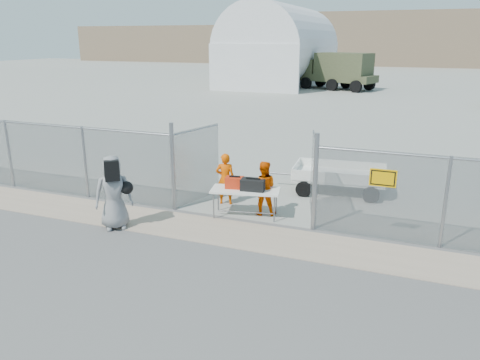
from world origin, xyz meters
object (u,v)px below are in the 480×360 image
at_px(folding_table, 245,203).
at_px(security_worker_right, 263,188).
at_px(visitor, 113,193).
at_px(utility_trailer, 339,178).
at_px(security_worker_left, 225,179).

xyz_separation_m(folding_table, security_worker_right, (0.39, 0.33, 0.37)).
distance_m(visitor, utility_trailer, 7.01).
height_order(security_worker_right, utility_trailer, security_worker_right).
bearing_deg(visitor, security_worker_left, 15.85).
relative_size(folding_table, security_worker_left, 1.20).
bearing_deg(visitor, utility_trailer, 7.50).
height_order(folding_table, visitor, visitor).
distance_m(folding_table, security_worker_right, 0.63).
relative_size(security_worker_right, visitor, 0.79).
bearing_deg(security_worker_right, folding_table, 24.48).
distance_m(security_worker_left, security_worker_right, 1.36).
relative_size(folding_table, utility_trailer, 0.50).
xyz_separation_m(visitor, utility_trailer, (4.85, 5.04, -0.51)).
bearing_deg(security_worker_right, visitor, 19.62).
bearing_deg(security_worker_right, security_worker_left, -33.28).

